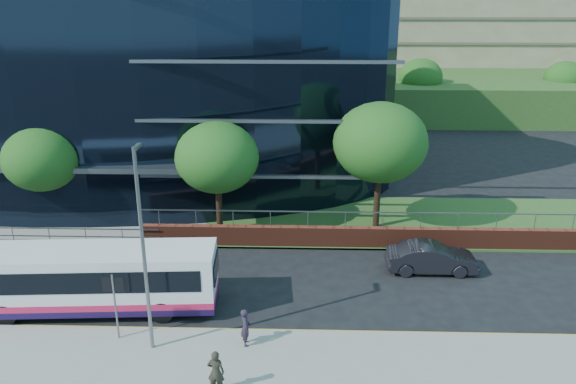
{
  "coord_description": "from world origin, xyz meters",
  "views": [
    {
      "loc": [
        11.79,
        -20.4,
        13.1
      ],
      "look_at": [
        10.92,
        8.0,
        2.92
      ],
      "focal_mm": 35.0,
      "sensor_mm": 36.0,
      "label": 1
    }
  ],
  "objects_px": {
    "tree_far_c": "(217,157)",
    "tree_dist_e": "(420,77)",
    "parked_car": "(431,258)",
    "city_bus": "(95,279)",
    "tree_far_b": "(42,159)",
    "tree_far_d": "(380,143)",
    "pedestrian": "(246,327)",
    "streetlight_east": "(143,246)",
    "pedestrian_b": "(216,372)",
    "street_sign": "(114,293)",
    "tree_dist_f": "(565,78)"
  },
  "relations": [
    {
      "from": "street_sign",
      "to": "tree_dist_f",
      "type": "xyz_separation_m",
      "value": [
        35.5,
        43.59,
        2.06
      ]
    },
    {
      "from": "parked_car",
      "to": "pedestrian_b",
      "type": "height_order",
      "value": "pedestrian_b"
    },
    {
      "from": "streetlight_east",
      "to": "parked_car",
      "type": "height_order",
      "value": "streetlight_east"
    },
    {
      "from": "tree_far_c",
      "to": "tree_dist_f",
      "type": "height_order",
      "value": "tree_far_c"
    },
    {
      "from": "tree_far_d",
      "to": "parked_car",
      "type": "xyz_separation_m",
      "value": [
        2.1,
        -5.29,
        -4.46
      ]
    },
    {
      "from": "tree_dist_f",
      "to": "pedestrian_b",
      "type": "bearing_deg",
      "value": -123.71
    },
    {
      "from": "street_sign",
      "to": "tree_far_d",
      "type": "distance_m",
      "value": 16.61
    },
    {
      "from": "tree_far_c",
      "to": "parked_car",
      "type": "height_order",
      "value": "tree_far_c"
    },
    {
      "from": "streetlight_east",
      "to": "city_bus",
      "type": "relative_size",
      "value": 0.75
    },
    {
      "from": "pedestrian",
      "to": "pedestrian_b",
      "type": "distance_m",
      "value": 2.87
    },
    {
      "from": "tree_far_d",
      "to": "streetlight_east",
      "type": "xyz_separation_m",
      "value": [
        -10.0,
        -12.17,
        -0.75
      ]
    },
    {
      "from": "pedestrian",
      "to": "parked_car",
      "type": "bearing_deg",
      "value": -63.89
    },
    {
      "from": "tree_far_b",
      "to": "tree_far_d",
      "type": "distance_m",
      "value": 19.03
    },
    {
      "from": "tree_far_d",
      "to": "pedestrian_b",
      "type": "distance_m",
      "value": 16.85
    },
    {
      "from": "parked_car",
      "to": "city_bus",
      "type": "bearing_deg",
      "value": 104.97
    },
    {
      "from": "street_sign",
      "to": "tree_dist_e",
      "type": "bearing_deg",
      "value": 64.88
    },
    {
      "from": "pedestrian_b",
      "to": "tree_far_d",
      "type": "bearing_deg",
      "value": -109.34
    },
    {
      "from": "tree_far_b",
      "to": "tree_dist_e",
      "type": "height_order",
      "value": "tree_dist_e"
    },
    {
      "from": "street_sign",
      "to": "pedestrian",
      "type": "bearing_deg",
      "value": -3.4
    },
    {
      "from": "pedestrian_b",
      "to": "city_bus",
      "type": "bearing_deg",
      "value": -35.15
    },
    {
      "from": "tree_far_c",
      "to": "pedestrian_b",
      "type": "distance_m",
      "value": 14.25
    },
    {
      "from": "tree_far_c",
      "to": "pedestrian_b",
      "type": "relative_size",
      "value": 4.01
    },
    {
      "from": "tree_far_c",
      "to": "streetlight_east",
      "type": "distance_m",
      "value": 11.22
    },
    {
      "from": "pedestrian_b",
      "to": "parked_car",
      "type": "bearing_deg",
      "value": -127.96
    },
    {
      "from": "tree_dist_e",
      "to": "tree_dist_f",
      "type": "distance_m",
      "value": 16.13
    },
    {
      "from": "tree_far_b",
      "to": "city_bus",
      "type": "bearing_deg",
      "value": -56.33
    },
    {
      "from": "street_sign",
      "to": "tree_far_c",
      "type": "height_order",
      "value": "tree_far_c"
    },
    {
      "from": "streetlight_east",
      "to": "pedestrian_b",
      "type": "height_order",
      "value": "streetlight_east"
    },
    {
      "from": "tree_dist_f",
      "to": "pedestrian_b",
      "type": "xyz_separation_m",
      "value": [
        -31.14,
        -46.67,
        -3.25
      ]
    },
    {
      "from": "tree_dist_e",
      "to": "tree_far_c",
      "type": "bearing_deg",
      "value": -118.74
    },
    {
      "from": "tree_far_d",
      "to": "tree_dist_f",
      "type": "distance_m",
      "value": 40.01
    },
    {
      "from": "city_bus",
      "to": "pedestrian_b",
      "type": "xyz_separation_m",
      "value": [
        5.98,
        -5.33,
        -0.55
      ]
    },
    {
      "from": "tree_far_d",
      "to": "parked_car",
      "type": "distance_m",
      "value": 7.23
    },
    {
      "from": "tree_far_d",
      "to": "tree_dist_e",
      "type": "relative_size",
      "value": 1.14
    },
    {
      "from": "city_bus",
      "to": "streetlight_east",
      "type": "bearing_deg",
      "value": -46.09
    },
    {
      "from": "tree_dist_f",
      "to": "tree_far_d",
      "type": "bearing_deg",
      "value": -126.87
    },
    {
      "from": "tree_far_b",
      "to": "tree_far_d",
      "type": "height_order",
      "value": "tree_far_d"
    },
    {
      "from": "streetlight_east",
      "to": "pedestrian",
      "type": "relative_size",
      "value": 5.2
    },
    {
      "from": "tree_far_c",
      "to": "tree_dist_f",
      "type": "bearing_deg",
      "value": 45.0
    },
    {
      "from": "tree_far_c",
      "to": "tree_dist_e",
      "type": "relative_size",
      "value": 1.0
    },
    {
      "from": "streetlight_east",
      "to": "pedestrian_b",
      "type": "distance_m",
      "value": 5.15
    },
    {
      "from": "tree_far_d",
      "to": "pedestrian",
      "type": "height_order",
      "value": "tree_far_d"
    },
    {
      "from": "tree_far_c",
      "to": "pedestrian",
      "type": "xyz_separation_m",
      "value": [
        2.59,
        -10.89,
        -3.62
      ]
    },
    {
      "from": "tree_far_d",
      "to": "pedestrian_b",
      "type": "bearing_deg",
      "value": -115.94
    },
    {
      "from": "tree_far_d",
      "to": "tree_dist_f",
      "type": "xyz_separation_m",
      "value": [
        24.0,
        32.0,
        -0.98
      ]
    },
    {
      "from": "tree_far_b",
      "to": "tree_dist_f",
      "type": "distance_m",
      "value": 53.9
    },
    {
      "from": "parked_car",
      "to": "pedestrian",
      "type": "relative_size",
      "value": 2.86
    },
    {
      "from": "tree_dist_f",
      "to": "city_bus",
      "type": "distance_m",
      "value": 55.62
    },
    {
      "from": "tree_far_c",
      "to": "city_bus",
      "type": "bearing_deg",
      "value": -116.26
    },
    {
      "from": "city_bus",
      "to": "tree_dist_f",
      "type": "bearing_deg",
      "value": 44.34
    }
  ]
}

